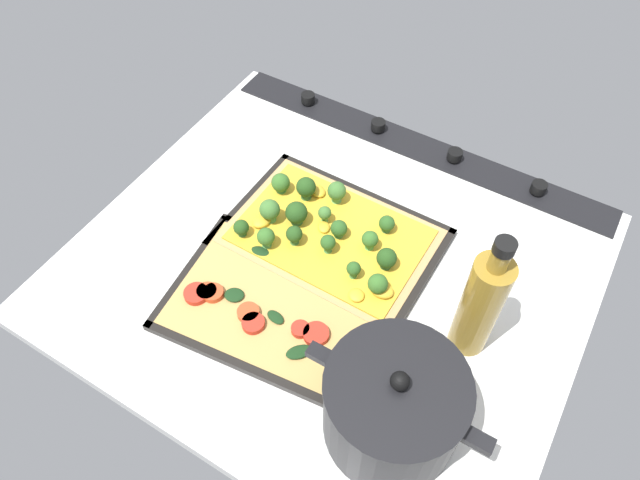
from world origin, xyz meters
TOP-DOWN VIEW (x-y plane):
  - ground_plane at (0.00, 0.00)cm, footprint 80.75×71.56cm
  - stove_control_panel at (0.00, -32.28)cm, footprint 77.52×7.00cm
  - baking_tray_front at (2.34, -3.90)cm, footprint 35.59×25.23cm
  - broccoli_pizza at (3.04, -3.69)cm, footprint 33.16×22.81cm
  - baking_tray_back at (3.15, 11.67)cm, footprint 35.24×27.44cm
  - veggie_pizza_back at (3.48, 12.16)cm, footprint 32.58×24.78cm
  - cooking_pot at (-20.50, 19.55)cm, footprint 25.13×18.28cm
  - oil_bottle at (-24.60, 1.81)cm, footprint 5.61×5.61cm

SIDE VIEW (x-z plane):
  - ground_plane at x=0.00cm, z-range -3.00..0.00cm
  - baking_tray_front at x=2.34cm, z-range -0.28..1.02cm
  - baking_tray_back at x=3.15cm, z-range -0.28..1.02cm
  - stove_control_panel at x=0.00cm, z-range -0.75..1.85cm
  - veggie_pizza_back at x=3.48cm, z-range 0.14..2.04cm
  - broccoli_pizza at x=3.04cm, z-range -0.77..5.02cm
  - cooking_pot at x=-20.50cm, z-range -1.15..14.61cm
  - oil_bottle at x=-24.60cm, z-range -1.88..22.15cm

